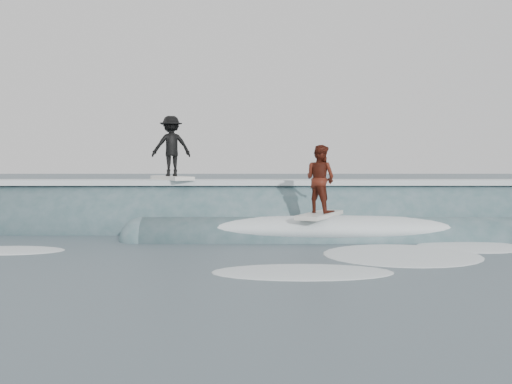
{
  "coord_description": "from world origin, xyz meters",
  "views": [
    {
      "loc": [
        -0.04,
        -12.36,
        1.87
      ],
      "look_at": [
        0.0,
        2.35,
        1.1
      ],
      "focal_mm": 40.0,
      "sensor_mm": 36.0,
      "label": 1
    }
  ],
  "objects": [
    {
      "name": "ground",
      "position": [
        0.0,
        0.0,
        0.0
      ],
      "size": [
        160.0,
        160.0,
        0.0
      ],
      "primitive_type": "plane",
      "color": "#374851",
      "rests_on": "ground"
    },
    {
      "name": "breaking_wave",
      "position": [
        0.21,
        3.09,
        0.03
      ],
      "size": [
        22.29,
        4.1,
        2.64
      ],
      "color": "#37595E",
      "rests_on": "ground"
    },
    {
      "name": "surfer_black",
      "position": [
        -2.33,
        3.35,
        2.23
      ],
      "size": [
        1.44,
        2.02,
        1.75
      ],
      "color": "silver",
      "rests_on": "ground"
    },
    {
      "name": "surfer_red",
      "position": [
        1.52,
        1.15,
        1.37
      ],
      "size": [
        1.35,
        2.04,
        1.71
      ],
      "color": "silver",
      "rests_on": "ground"
    },
    {
      "name": "whitewater",
      "position": [
        1.28,
        -1.18,
        0.0
      ],
      "size": [
        16.9,
        5.63,
        0.1
      ],
      "color": "silver",
      "rests_on": "ground"
    },
    {
      "name": "far_swells",
      "position": [
        -1.24,
        17.65,
        0.0
      ],
      "size": [
        35.29,
        8.65,
        0.8
      ],
      "color": "#37595E",
      "rests_on": "ground"
    }
  ]
}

